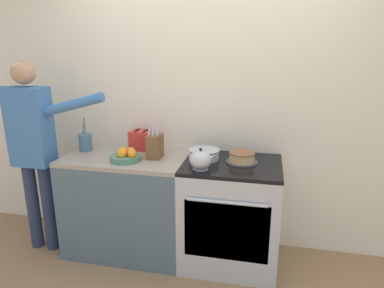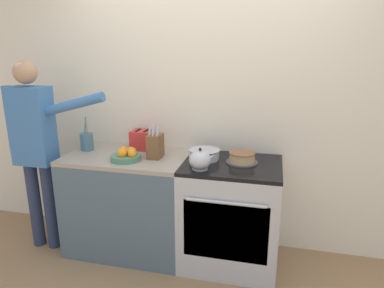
{
  "view_description": "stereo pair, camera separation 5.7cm",
  "coord_description": "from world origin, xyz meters",
  "px_view_note": "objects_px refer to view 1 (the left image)",
  "views": [
    {
      "loc": [
        0.5,
        -2.31,
        1.81
      ],
      "look_at": [
        -0.07,
        0.3,
        1.05
      ],
      "focal_mm": 32.0,
      "sensor_mm": 36.0,
      "label": 1
    },
    {
      "loc": [
        0.56,
        -2.3,
        1.81
      ],
      "look_at": [
        -0.07,
        0.3,
        1.05
      ],
      "focal_mm": 32.0,
      "sensor_mm": 36.0,
      "label": 2
    }
  ],
  "objects_px": {
    "layer_cake": "(242,158)",
    "tea_kettle": "(201,160)",
    "utensil_crock": "(85,142)",
    "person_baker": "(33,142)",
    "knife_block": "(155,146)",
    "fruit_bowl": "(126,155)",
    "mixing_bowl": "(204,154)",
    "stove_range": "(231,213)",
    "toaster": "(142,140)"
  },
  "relations": [
    {
      "from": "layer_cake",
      "to": "tea_kettle",
      "type": "distance_m",
      "value": 0.38
    },
    {
      "from": "tea_kettle",
      "to": "knife_block",
      "type": "xyz_separation_m",
      "value": [
        -0.43,
        0.19,
        0.03
      ]
    },
    {
      "from": "stove_range",
      "to": "layer_cake",
      "type": "relative_size",
      "value": 3.48
    },
    {
      "from": "tea_kettle",
      "to": "toaster",
      "type": "height_order",
      "value": "toaster"
    },
    {
      "from": "utensil_crock",
      "to": "fruit_bowl",
      "type": "bearing_deg",
      "value": -21.85
    },
    {
      "from": "toaster",
      "to": "utensil_crock",
      "type": "bearing_deg",
      "value": -164.27
    },
    {
      "from": "layer_cake",
      "to": "fruit_bowl",
      "type": "relative_size",
      "value": 1.03
    },
    {
      "from": "fruit_bowl",
      "to": "utensil_crock",
      "type": "bearing_deg",
      "value": 158.15
    },
    {
      "from": "utensil_crock",
      "to": "fruit_bowl",
      "type": "distance_m",
      "value": 0.51
    },
    {
      "from": "fruit_bowl",
      "to": "person_baker",
      "type": "height_order",
      "value": "person_baker"
    },
    {
      "from": "mixing_bowl",
      "to": "knife_block",
      "type": "distance_m",
      "value": 0.42
    },
    {
      "from": "tea_kettle",
      "to": "utensil_crock",
      "type": "relative_size",
      "value": 0.69
    },
    {
      "from": "mixing_bowl",
      "to": "utensil_crock",
      "type": "height_order",
      "value": "utensil_crock"
    },
    {
      "from": "knife_block",
      "to": "fruit_bowl",
      "type": "distance_m",
      "value": 0.25
    },
    {
      "from": "knife_block",
      "to": "utensil_crock",
      "type": "distance_m",
      "value": 0.69
    },
    {
      "from": "person_baker",
      "to": "toaster",
      "type": "bearing_deg",
      "value": 27.1
    },
    {
      "from": "layer_cake",
      "to": "toaster",
      "type": "xyz_separation_m",
      "value": [
        -0.93,
        0.17,
        0.05
      ]
    },
    {
      "from": "layer_cake",
      "to": "tea_kettle",
      "type": "bearing_deg",
      "value": -142.55
    },
    {
      "from": "layer_cake",
      "to": "knife_block",
      "type": "xyz_separation_m",
      "value": [
        -0.73,
        -0.03,
        0.06
      ]
    },
    {
      "from": "stove_range",
      "to": "utensil_crock",
      "type": "height_order",
      "value": "utensil_crock"
    },
    {
      "from": "stove_range",
      "to": "toaster",
      "type": "bearing_deg",
      "value": 166.4
    },
    {
      "from": "layer_cake",
      "to": "mixing_bowl",
      "type": "bearing_deg",
      "value": 176.29
    },
    {
      "from": "layer_cake",
      "to": "toaster",
      "type": "relative_size",
      "value": 1.22
    },
    {
      "from": "knife_block",
      "to": "utensil_crock",
      "type": "height_order",
      "value": "utensil_crock"
    },
    {
      "from": "utensil_crock",
      "to": "person_baker",
      "type": "xyz_separation_m",
      "value": [
        -0.36,
        -0.23,
        0.04
      ]
    },
    {
      "from": "knife_block",
      "to": "fruit_bowl",
      "type": "xyz_separation_m",
      "value": [
        -0.21,
        -0.12,
        -0.06
      ]
    },
    {
      "from": "utensil_crock",
      "to": "person_baker",
      "type": "distance_m",
      "value": 0.43
    },
    {
      "from": "tea_kettle",
      "to": "layer_cake",
      "type": "bearing_deg",
      "value": 37.45
    },
    {
      "from": "layer_cake",
      "to": "person_baker",
      "type": "xyz_separation_m",
      "value": [
        -1.77,
        -0.2,
        0.08
      ]
    },
    {
      "from": "mixing_bowl",
      "to": "person_baker",
      "type": "bearing_deg",
      "value": -171.36
    },
    {
      "from": "fruit_bowl",
      "to": "person_baker",
      "type": "relative_size",
      "value": 0.15
    },
    {
      "from": "person_baker",
      "to": "knife_block",
      "type": "bearing_deg",
      "value": 12.61
    },
    {
      "from": "tea_kettle",
      "to": "mixing_bowl",
      "type": "distance_m",
      "value": 0.25
    },
    {
      "from": "mixing_bowl",
      "to": "person_baker",
      "type": "distance_m",
      "value": 1.47
    },
    {
      "from": "layer_cake",
      "to": "fruit_bowl",
      "type": "bearing_deg",
      "value": -170.6
    },
    {
      "from": "fruit_bowl",
      "to": "person_baker",
      "type": "bearing_deg",
      "value": -176.95
    },
    {
      "from": "toaster",
      "to": "person_baker",
      "type": "distance_m",
      "value": 0.92
    },
    {
      "from": "stove_range",
      "to": "knife_block",
      "type": "distance_m",
      "value": 0.86
    },
    {
      "from": "tea_kettle",
      "to": "person_baker",
      "type": "xyz_separation_m",
      "value": [
        -1.48,
        0.03,
        0.05
      ]
    },
    {
      "from": "mixing_bowl",
      "to": "knife_block",
      "type": "bearing_deg",
      "value": -172.37
    },
    {
      "from": "mixing_bowl",
      "to": "utensil_crock",
      "type": "relative_size",
      "value": 0.88
    },
    {
      "from": "knife_block",
      "to": "toaster",
      "type": "bearing_deg",
      "value": 133.88
    },
    {
      "from": "stove_range",
      "to": "utensil_crock",
      "type": "xyz_separation_m",
      "value": [
        -1.34,
        0.07,
        0.53
      ]
    },
    {
      "from": "person_baker",
      "to": "layer_cake",
      "type": "bearing_deg",
      "value": 10.02
    },
    {
      "from": "layer_cake",
      "to": "knife_block",
      "type": "bearing_deg",
      "value": -177.28
    },
    {
      "from": "tea_kettle",
      "to": "fruit_bowl",
      "type": "height_order",
      "value": "tea_kettle"
    },
    {
      "from": "stove_range",
      "to": "mixing_bowl",
      "type": "bearing_deg",
      "value": 166.52
    },
    {
      "from": "toaster",
      "to": "knife_block",
      "type": "bearing_deg",
      "value": -46.12
    },
    {
      "from": "utensil_crock",
      "to": "mixing_bowl",
      "type": "bearing_deg",
      "value": -0.55
    },
    {
      "from": "stove_range",
      "to": "person_baker",
      "type": "distance_m",
      "value": 1.8
    }
  ]
}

